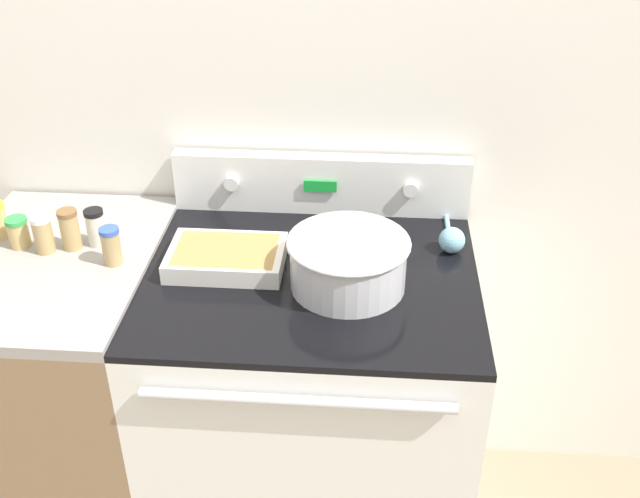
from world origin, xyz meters
TOP-DOWN VIEW (x-y plane):
  - kitchen_wall at (0.00, 0.73)m, footprint 8.00×0.05m
  - stove_range at (0.00, 0.35)m, footprint 0.82×0.73m
  - control_panel at (0.00, 0.67)m, footprint 0.82×0.07m
  - side_counter at (-0.66, 0.35)m, footprint 0.50×0.70m
  - mixing_bowl at (0.09, 0.30)m, footprint 0.29×0.29m
  - casserole_dish at (-0.21, 0.37)m, footprint 0.29×0.19m
  - ladle at (0.35, 0.50)m, footprint 0.07×0.30m
  - spice_jar_blue_cap at (-0.49, 0.34)m, footprint 0.05×0.05m
  - spice_jar_black_cap at (-0.56, 0.43)m, footprint 0.05×0.05m
  - spice_jar_brown_cap at (-0.62, 0.40)m, footprint 0.05×0.05m
  - spice_jar_white_cap at (-0.68, 0.38)m, footprint 0.05×0.05m
  - spice_jar_green_cap at (-0.75, 0.40)m, footprint 0.05×0.05m

SIDE VIEW (x-z plane):
  - stove_range at x=0.00m, z-range 0.00..0.94m
  - side_counter at x=-0.66m, z-range 0.00..0.95m
  - casserole_dish at x=-0.21m, z-range 0.94..0.99m
  - ladle at x=0.35m, z-range 0.94..1.00m
  - spice_jar_green_cap at x=-0.75m, z-range 0.95..1.03m
  - spice_jar_blue_cap at x=-0.49m, z-range 0.95..1.05m
  - spice_jar_black_cap at x=-0.56m, z-range 0.95..1.05m
  - spice_jar_white_cap at x=-0.68m, z-range 0.95..1.05m
  - spice_jar_brown_cap at x=-0.62m, z-range 0.95..1.06m
  - mixing_bowl at x=0.09m, z-range 0.95..1.07m
  - control_panel at x=0.00m, z-range 0.94..1.11m
  - kitchen_wall at x=0.00m, z-range 0.00..2.50m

